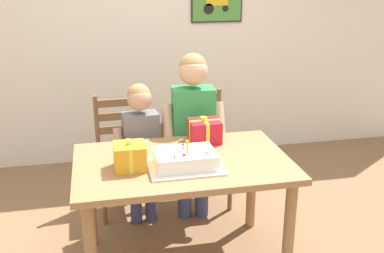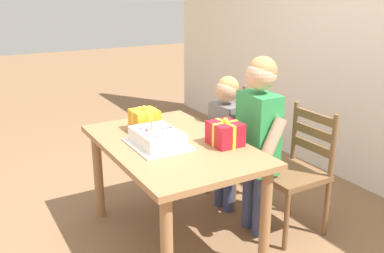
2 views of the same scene
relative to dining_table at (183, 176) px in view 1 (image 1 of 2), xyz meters
The scene contains 9 objects.
back_wall 2.02m from the dining_table, 89.92° to the left, with size 6.40×0.11×2.60m.
dining_table is the anchor object (origin of this frame).
birthday_cake 0.19m from the dining_table, 93.43° to the right, with size 0.44×0.34×0.19m.
gift_box_red_large 0.38m from the dining_table, behind, with size 0.19×0.19×0.19m.
gift_box_beside_cake 0.40m from the dining_table, 53.76° to the left, with size 0.21×0.19×0.19m.
chair_left 0.91m from the dining_table, 110.59° to the left, with size 0.44×0.44×0.92m.
chair_right 0.91m from the dining_table, 69.50° to the left, with size 0.42×0.42×0.92m.
child_older 0.62m from the dining_table, 71.47° to the left, with size 0.48×0.28×1.30m.
child_younger 0.61m from the dining_table, 109.23° to the left, with size 0.41×0.24×1.10m.
Camera 1 is at (-0.49, -2.58, 1.88)m, focal length 43.08 mm.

